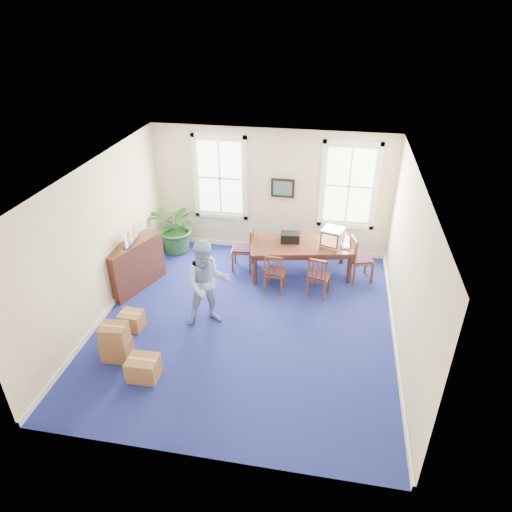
% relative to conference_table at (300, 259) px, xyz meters
% --- Properties ---
extents(floor, '(6.50, 6.50, 0.00)m').
position_rel_conference_table_xyz_m(floor, '(-0.91, -2.12, -0.41)').
color(floor, navy).
rests_on(floor, ground).
extents(ceiling, '(6.50, 6.50, 0.00)m').
position_rel_conference_table_xyz_m(ceiling, '(-0.91, -2.12, 2.79)').
color(ceiling, white).
rests_on(ceiling, ground).
extents(wall_back, '(6.50, 0.00, 6.50)m').
position_rel_conference_table_xyz_m(wall_back, '(-0.91, 1.13, 1.19)').
color(wall_back, beige).
rests_on(wall_back, ground).
extents(wall_front, '(6.50, 0.00, 6.50)m').
position_rel_conference_table_xyz_m(wall_front, '(-0.91, -5.37, 1.19)').
color(wall_front, beige).
rests_on(wall_front, ground).
extents(wall_left, '(0.00, 6.50, 6.50)m').
position_rel_conference_table_xyz_m(wall_left, '(-3.91, -2.12, 1.19)').
color(wall_left, beige).
rests_on(wall_left, ground).
extents(wall_right, '(0.00, 6.50, 6.50)m').
position_rel_conference_table_xyz_m(wall_right, '(2.09, -2.12, 1.19)').
color(wall_right, beige).
rests_on(wall_right, ground).
extents(baseboard_back, '(6.00, 0.04, 0.12)m').
position_rel_conference_table_xyz_m(baseboard_back, '(-0.91, 1.10, -0.35)').
color(baseboard_back, white).
rests_on(baseboard_back, ground).
extents(baseboard_left, '(0.04, 6.50, 0.12)m').
position_rel_conference_table_xyz_m(baseboard_left, '(-3.88, -2.12, -0.35)').
color(baseboard_left, white).
rests_on(baseboard_left, ground).
extents(baseboard_right, '(0.04, 6.50, 0.12)m').
position_rel_conference_table_xyz_m(baseboard_right, '(2.06, -2.12, -0.35)').
color(baseboard_right, white).
rests_on(baseboard_right, ground).
extents(window_left, '(1.40, 0.12, 2.20)m').
position_rel_conference_table_xyz_m(window_left, '(-2.21, 1.11, 1.49)').
color(window_left, white).
rests_on(window_left, ground).
extents(window_right, '(1.40, 0.12, 2.20)m').
position_rel_conference_table_xyz_m(window_right, '(0.99, 1.11, 1.49)').
color(window_right, white).
rests_on(window_right, ground).
extents(wall_picture, '(0.58, 0.06, 0.48)m').
position_rel_conference_table_xyz_m(wall_picture, '(-0.61, 1.08, 1.34)').
color(wall_picture, black).
rests_on(wall_picture, ground).
extents(conference_table, '(2.57, 1.56, 0.82)m').
position_rel_conference_table_xyz_m(conference_table, '(0.00, 0.00, 0.00)').
color(conference_table, '#4B2418').
rests_on(conference_table, ground).
extents(crt_tv, '(0.59, 0.62, 0.42)m').
position_rel_conference_table_xyz_m(crt_tv, '(0.71, 0.05, 0.62)').
color(crt_tv, '#B7B7BC').
rests_on(crt_tv, conference_table).
extents(game_console, '(0.17, 0.21, 0.05)m').
position_rel_conference_table_xyz_m(game_console, '(1.04, 0.00, 0.43)').
color(game_console, white).
rests_on(game_console, conference_table).
extents(equipment_bag, '(0.47, 0.33, 0.22)m').
position_rel_conference_table_xyz_m(equipment_bag, '(-0.27, 0.05, 0.52)').
color(equipment_bag, black).
rests_on(equipment_bag, conference_table).
extents(chair_near_left, '(0.48, 0.48, 0.98)m').
position_rel_conference_table_xyz_m(chair_near_left, '(-0.49, -0.82, 0.08)').
color(chair_near_left, brown).
rests_on(chair_near_left, ground).
extents(chair_near_right, '(0.54, 0.54, 1.00)m').
position_rel_conference_table_xyz_m(chair_near_right, '(0.49, -0.82, 0.09)').
color(chair_near_right, brown).
rests_on(chair_near_right, ground).
extents(chair_end_left, '(0.53, 0.53, 1.10)m').
position_rel_conference_table_xyz_m(chair_end_left, '(-1.42, 0.00, 0.14)').
color(chair_end_left, brown).
rests_on(chair_end_left, ground).
extents(chair_end_right, '(0.63, 0.63, 1.11)m').
position_rel_conference_table_xyz_m(chair_end_right, '(1.42, 0.00, 0.15)').
color(chair_end_right, brown).
rests_on(chair_end_right, ground).
extents(man, '(1.10, 0.99, 1.86)m').
position_rel_conference_table_xyz_m(man, '(-1.66, -2.23, 0.52)').
color(man, '#879DC8').
rests_on(man, ground).
extents(credenza, '(0.93, 1.58, 1.19)m').
position_rel_conference_table_xyz_m(credenza, '(-3.66, -1.27, 0.19)').
color(credenza, '#4B2418').
rests_on(credenza, ground).
extents(brochure_rack, '(0.16, 0.78, 0.34)m').
position_rel_conference_table_xyz_m(brochure_rack, '(-3.63, -1.27, 0.96)').
color(brochure_rack, '#99999E').
rests_on(brochure_rack, credenza).
extents(potted_plant, '(1.58, 1.48, 1.41)m').
position_rel_conference_table_xyz_m(potted_plant, '(-3.24, 0.54, 0.30)').
color(potted_plant, '#245A25').
rests_on(potted_plant, ground).
extents(cardboard_boxes, '(1.37, 1.37, 0.77)m').
position_rel_conference_table_xyz_m(cardboard_boxes, '(-2.85, -3.49, -0.02)').
color(cardboard_boxes, '#915E39').
rests_on(cardboard_boxes, ground).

